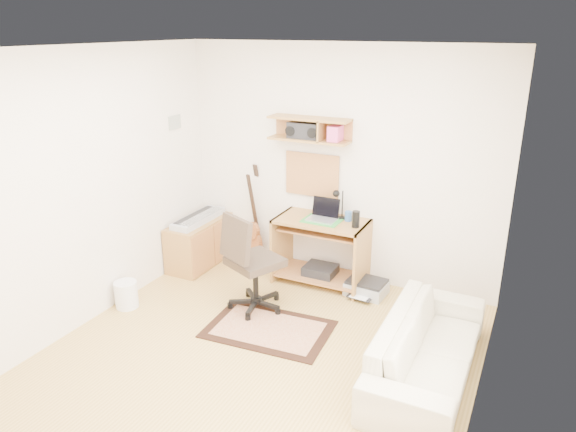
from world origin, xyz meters
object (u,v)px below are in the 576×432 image
at_px(cabinet, 200,243).
at_px(printer, 366,287).
at_px(desk, 321,252).
at_px(sofa, 429,338).
at_px(task_chair, 255,261).

height_order(cabinet, printer, cabinet).
relative_size(desk, printer, 2.41).
height_order(desk, sofa, desk).
xyz_separation_m(cabinet, sofa, (2.96, -1.02, 0.07)).
relative_size(desk, task_chair, 0.95).
relative_size(cabinet, sofa, 0.51).
bearing_deg(sofa, desk, 50.51).
distance_m(task_chair, cabinet, 1.34).
xyz_separation_m(desk, cabinet, (-1.51, -0.18, -0.10)).
relative_size(printer, sofa, 0.23).
height_order(task_chair, printer, task_chair).
height_order(desk, cabinet, desk).
xyz_separation_m(printer, sofa, (0.89, -1.15, 0.26)).
height_order(printer, sofa, sofa).
relative_size(desk, sofa, 0.57).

